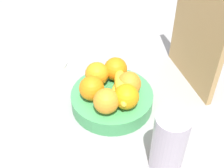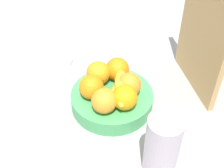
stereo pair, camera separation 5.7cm
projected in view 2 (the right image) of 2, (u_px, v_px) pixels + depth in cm
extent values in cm
cube|color=gray|center=(118.00, 104.00, 100.31)|extent=(180.00, 140.00, 3.00)
cylinder|color=#45A15B|center=(112.00, 99.00, 96.16)|extent=(26.01, 26.01, 5.16)
sphere|color=orange|center=(91.00, 87.00, 91.04)|extent=(7.62, 7.62, 7.62)
sphere|color=orange|center=(104.00, 101.00, 86.67)|extent=(7.62, 7.62, 7.62)
sphere|color=orange|center=(123.00, 98.00, 87.62)|extent=(7.62, 7.62, 7.62)
sphere|color=orange|center=(129.00, 85.00, 91.81)|extent=(7.62, 7.62, 7.62)
sphere|color=orange|center=(117.00, 69.00, 97.43)|extent=(7.62, 7.62, 7.62)
sphere|color=orange|center=(98.00, 73.00, 95.96)|extent=(7.62, 7.62, 7.62)
ellipsoid|color=yellow|center=(119.00, 88.00, 93.32)|extent=(16.24, 12.98, 4.00)
ellipsoid|color=yellow|center=(121.00, 87.00, 90.55)|extent=(17.46, 8.02, 4.00)
cube|color=tan|center=(202.00, 40.00, 94.08)|extent=(28.03, 2.27, 36.00)
cylinder|color=#BAADBC|center=(162.00, 146.00, 74.23)|extent=(8.71, 8.71, 18.72)
cylinder|color=white|center=(62.00, 61.00, 113.89)|extent=(7.71, 7.71, 1.58)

